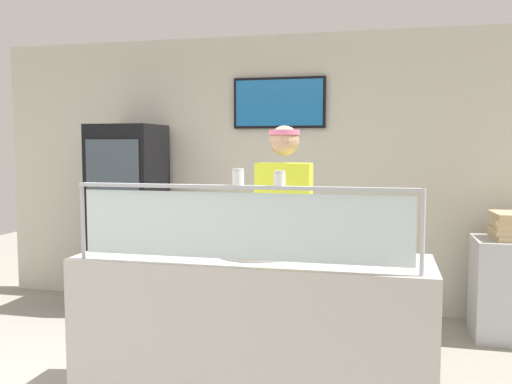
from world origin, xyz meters
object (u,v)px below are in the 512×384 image
Objects in this scene: parmesan_shaker at (238,178)px; worker_figure at (284,233)px; pepper_flake_shaker at (280,179)px; pizza_tray at (257,252)px; pizza_server at (253,249)px; drink_fridge at (128,217)px.

worker_figure reaches higher than parmesan_shaker.
pepper_flake_shaker is 0.05× the size of worker_figure.
pepper_flake_shaker is at bearing 0.00° from parmesan_shaker.
pepper_flake_shaker is at bearing -58.28° from pizza_tray.
pizza_tray is 0.04m from pizza_server.
pizza_tray is 0.58m from parmesan_shaker.
parmesan_shaker is 0.05× the size of drink_fridge.
worker_figure is (-0.13, 0.86, -0.43)m from pepper_flake_shaker.
pepper_flake_shaker is at bearing -46.82° from drink_fridge.
parmesan_shaker reaches higher than pizza_server.
pizza_tray is at bearing 60.52° from pizza_server.
pizza_server reaches higher than pizza_tray.
parmesan_shaker is 0.97m from worker_figure.
pizza_tray is 5.78× the size of pepper_flake_shaker.
pizza_tray is 0.27× the size of worker_figure.
drink_fridge is (-1.68, 2.03, -0.53)m from parmesan_shaker.
drink_fridge is (-1.69, 1.72, -0.08)m from pizza_server.
drink_fridge is (-1.78, 1.18, -0.09)m from worker_figure.
pizza_server is at bearing -45.64° from drink_fridge.
pizza_server is 3.01× the size of parmesan_shaker.
parmesan_shaker is at bearing -77.22° from pizza_server.
pizza_server is at bearing -99.76° from worker_figure.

